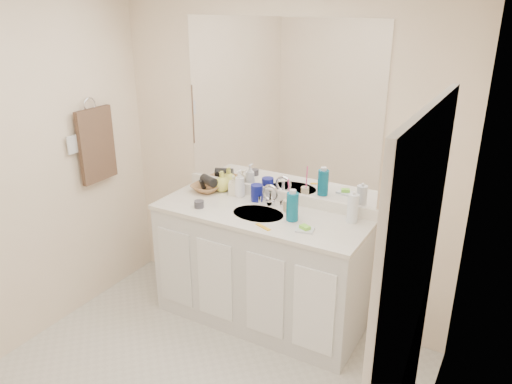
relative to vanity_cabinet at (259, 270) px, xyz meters
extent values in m
cube|color=#FEE7C6|center=(0.00, 0.28, 0.77)|extent=(2.60, 0.02, 2.40)
cube|color=#FEE7C6|center=(1.30, -1.02, 0.77)|extent=(0.02, 2.60, 2.40)
cube|color=silver|center=(0.00, 0.00, 0.00)|extent=(1.50, 0.55, 0.85)
cube|color=silver|center=(0.00, 0.00, 0.44)|extent=(1.52, 0.57, 0.03)
cube|color=white|center=(0.00, 0.26, 0.50)|extent=(1.52, 0.03, 0.08)
cylinder|color=beige|center=(0.00, -0.02, 0.44)|extent=(0.37, 0.37, 0.02)
cylinder|color=silver|center=(0.00, 0.16, 0.51)|extent=(0.02, 0.02, 0.11)
cube|color=white|center=(0.00, 0.27, 1.14)|extent=(1.48, 0.01, 1.20)
cylinder|color=navy|center=(-0.12, 0.18, 0.52)|extent=(0.09, 0.09, 0.12)
cylinder|color=beige|center=(0.16, 0.12, 0.50)|extent=(0.07, 0.07, 0.08)
cylinder|color=#FF438D|center=(0.17, 0.12, 0.60)|extent=(0.02, 0.04, 0.19)
cylinder|color=#0A6281|center=(0.25, 0.00, 0.55)|extent=(0.09, 0.09, 0.19)
cylinder|color=white|center=(0.61, 0.17, 0.55)|extent=(0.09, 0.09, 0.19)
cube|color=silver|center=(0.39, -0.11, 0.46)|extent=(0.13, 0.12, 0.01)
cube|color=#84E838|center=(0.39, -0.11, 0.48)|extent=(0.08, 0.07, 0.02)
cube|color=yellow|center=(0.14, -0.20, 0.46)|extent=(0.13, 0.07, 0.01)
cylinder|color=#3D3B43|center=(-0.42, -0.13, 0.48)|extent=(0.08, 0.08, 0.05)
imported|color=white|center=(-0.27, 0.19, 0.56)|extent=(0.09, 0.09, 0.21)
imported|color=#F7E9C9|center=(-0.33, 0.20, 0.53)|extent=(0.09, 0.09, 0.15)
imported|color=#DFDF57|center=(-0.45, 0.22, 0.53)|extent=(0.14, 0.14, 0.16)
imported|color=#9D6B3F|center=(-0.55, 0.15, 0.48)|extent=(0.24, 0.24, 0.06)
cylinder|color=black|center=(-0.53, 0.15, 0.54)|extent=(0.16, 0.12, 0.07)
torus|color=silver|center=(-1.27, -0.25, 1.12)|extent=(0.01, 0.11, 0.11)
cube|color=#32241B|center=(-1.25, -0.25, 0.82)|extent=(0.04, 0.32, 0.55)
cube|color=silver|center=(-1.27, -0.45, 0.88)|extent=(0.01, 0.08, 0.13)
camera|label=1|loc=(1.54, -2.77, 1.86)|focal=35.00mm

